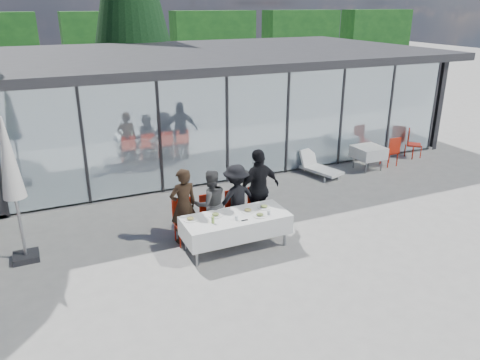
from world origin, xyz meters
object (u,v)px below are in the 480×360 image
object	(u,v)px
diner_c	(236,199)
spare_chair_b	(392,150)
diner_b	(211,204)
lounger	(317,166)
diner_chair_d	(258,205)
folded_eyeglasses	(245,220)
diner_chair_b	(211,214)
market_umbrella	(10,168)
diner_d	(259,189)
juice_bottle	(213,220)
dining_table	(236,225)
spare_chair_a	(411,142)
plate_d	(264,207)
spare_table_right	(369,152)
plate_c	(248,211)
diner_chair_c	(236,209)
plate_extra	(260,215)
plate_a	(190,219)
diner_a	(183,206)
plate_b	(216,215)
diner_chair_a	(184,219)

from	to	relation	value
diner_c	spare_chair_b	distance (m)	6.74
diner_b	lounger	size ratio (longest dim) A/B	1.09
diner_chair_d	folded_eyeglasses	bearing A→B (deg)	-128.86
spare_chair_b	diner_chair_d	bearing A→B (deg)	-160.04
diner_chair_b	market_umbrella	world-z (taller)	market_umbrella
folded_eyeglasses	market_umbrella	distance (m)	4.66
diner_d	juice_bottle	world-z (taller)	diner_d
diner_b	folded_eyeglasses	size ratio (longest dim) A/B	11.24
juice_bottle	market_umbrella	bearing A→B (deg)	157.93
dining_table	spare_chair_a	distance (m)	8.65
plate_d	spare_table_right	world-z (taller)	plate_d
plate_c	spare_chair_a	bearing A→B (deg)	22.93
plate_d	diner_b	bearing A→B (deg)	149.20
plate_d	market_umbrella	bearing A→B (deg)	166.12
folded_eyeglasses	market_umbrella	world-z (taller)	market_umbrella
lounger	diner_c	bearing A→B (deg)	-147.07
diner_chair_c	folded_eyeglasses	distance (m)	1.08
plate_c	diner_chair_c	bearing A→B (deg)	89.38
dining_table	diner_chair_d	distance (m)	1.18
diner_d	plate_d	world-z (taller)	diner_d
market_umbrella	spare_chair_b	bearing A→B (deg)	8.08
diner_d	plate_extra	world-z (taller)	diner_d
diner_chair_c	plate_extra	world-z (taller)	diner_chair_c
plate_a	diner_b	bearing A→B (deg)	38.91
diner_chair_b	plate_d	distance (m)	1.22
diner_b	plate_d	world-z (taller)	diner_b
diner_b	lounger	distance (m)	5.10
dining_table	diner_b	distance (m)	0.82
diner_chair_d	diner_chair_b	bearing A→B (deg)	180.00
diner_chair_b	plate_extra	world-z (taller)	diner_chair_b
spare_chair_b	diner_chair_b	bearing A→B (deg)	-163.21
diner_chair_b	spare_chair_a	distance (m)	8.66
diner_a	market_umbrella	world-z (taller)	market_umbrella
diner_c	plate_b	distance (m)	0.91
juice_bottle	diner_chair_b	bearing A→B (deg)	72.22
diner_a	spare_chair_a	bearing A→B (deg)	-170.27
spare_table_right	market_umbrella	distance (m)	10.21
folded_eyeglasses	diner_a	bearing A→B (deg)	134.43
plate_d	plate_c	bearing A→B (deg)	-176.21
diner_a	dining_table	bearing A→B (deg)	134.60
diner_a	diner_chair_a	xyz separation A→B (m)	(0.00, 0.02, -0.31)
juice_bottle	market_umbrella	size ratio (longest dim) A/B	0.05
juice_bottle	spare_chair_b	world-z (taller)	spare_chair_b
diner_b	plate_c	xyz separation A→B (m)	(0.61, -0.63, -0.01)
diner_b	plate_c	world-z (taller)	diner_b
dining_table	market_umbrella	distance (m)	4.57
diner_a	plate_b	world-z (taller)	diner_a
plate_c	plate_extra	size ratio (longest dim) A/B	1.00
diner_chair_b	spare_chair_a	world-z (taller)	same
diner_b	diner_c	bearing A→B (deg)	-178.32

